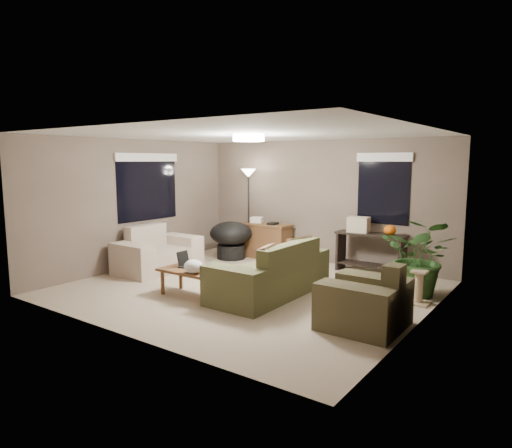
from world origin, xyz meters
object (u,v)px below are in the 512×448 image
Objects in this scene: loveseat at (157,255)px; console_table at (371,250)px; armchair at (365,304)px; cat_scratching_post at (419,290)px; main_sofa at (272,276)px; coffee_table at (191,273)px; papasan_chair at (231,237)px; desk at (266,241)px; floor_lamp at (248,184)px; houseplant at (420,266)px.

loveseat is 4.04m from console_table.
armchair is 2.00× the size of cat_scratching_post.
main_sofa is 1.69× the size of console_table.
papasan_chair is at bearing 115.74° from coffee_table.
armchair reaches higher than desk.
floor_lamp is at bearing 145.38° from armchair.
houseplant reaches higher than loveseat.
desk is 0.58× the size of floor_lamp.
desk is 0.85× the size of console_table.
floor_lamp reaches higher than houseplant.
loveseat is 1.60× the size of armchair.
papasan_chair is 4.29m from cat_scratching_post.
loveseat is at bearing 178.60° from main_sofa.
cat_scratching_post is at bearing -11.42° from papasan_chair.
coffee_table is 3.55m from houseplant.
cat_scratching_post is (3.62, -1.33, -0.16)m from desk.
main_sofa is 4.40× the size of cat_scratching_post.
houseplant reaches higher than console_table.
cat_scratching_post is at bearing 9.55° from loveseat.
loveseat is 4.46m from armchair.
desk is (1.08, 2.12, 0.08)m from loveseat.
coffee_table is 0.84× the size of papasan_chair.
floor_lamp is (-1.02, 2.88, 1.24)m from coffee_table.
console_table is at bearing 2.88° from floor_lamp.
floor_lamp is 4.42m from cat_scratching_post.
cat_scratching_post is at bearing 23.17° from main_sofa.
loveseat is 2.38m from desk.
houseplant is (4.09, -0.43, 0.01)m from papasan_chair.
main_sofa reaches higher than console_table.
armchair is 4.29m from desk.
loveseat is 1.72m from papasan_chair.
loveseat is 1.60× the size of coffee_table.
armchair is at bearing -69.55° from console_table.
armchair is at bearing -7.18° from loveseat.
houseplant reaches higher than papasan_chair.
cat_scratching_post is at bearing -17.12° from floor_lamp.
desk is at bearing 141.28° from armchair.
loveseat and armchair have the same top height.
papasan_chair is (0.50, 1.64, 0.17)m from loveseat.
main_sofa and armchair have the same top height.
cat_scratching_post is (4.02, -1.24, -1.38)m from floor_lamp.
loveseat is at bearing -147.61° from console_table.
floor_lamp is at bearing 71.38° from loveseat.
papasan_chair is (-2.20, 1.70, 0.17)m from main_sofa.
loveseat is at bearing -107.02° from papasan_chair.
console_table is 2.96m from papasan_chair.
coffee_table is 3.05m from desk.
armchair reaches higher than cat_scratching_post.
loveseat reaches higher than desk.
armchair is 0.81× the size of houseplant.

